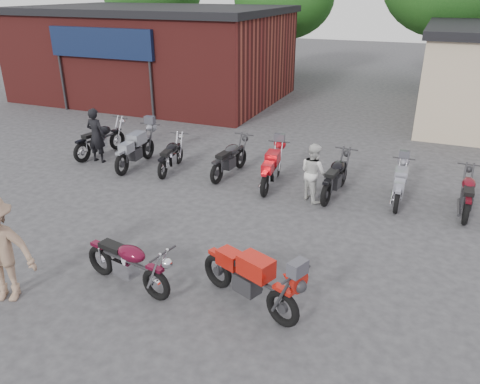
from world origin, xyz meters
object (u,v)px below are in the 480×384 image
at_px(helmet, 122,252).
at_px(row_bike_6, 400,183).
at_px(row_bike_0, 100,138).
at_px(row_bike_7, 467,192).
at_px(sportbike, 250,276).
at_px(person_dark, 96,135).
at_px(row_bike_2, 171,154).
at_px(row_bike_5, 336,175).
at_px(person_light, 313,172).
at_px(vintage_motorcycle, 128,261).
at_px(row_bike_4, 272,167).
at_px(row_bike_3, 230,157).
at_px(row_bike_1, 135,147).

relative_size(helmet, row_bike_6, 0.13).
bearing_deg(row_bike_0, row_bike_7, -81.00).
relative_size(sportbike, person_dark, 1.23).
bearing_deg(row_bike_6, sportbike, 158.81).
bearing_deg(row_bike_2, row_bike_0, 74.13).
bearing_deg(row_bike_5, helmet, 149.41).
bearing_deg(row_bike_0, row_bike_6, -81.14).
distance_m(helmet, person_light, 5.19).
bearing_deg(row_bike_6, vintage_motorcycle, 142.52).
bearing_deg(person_dark, helmet, 132.52).
bearing_deg(person_dark, row_bike_4, -177.84).
bearing_deg(vintage_motorcycle, row_bike_5, 76.14).
height_order(vintage_motorcycle, row_bike_2, vintage_motorcycle).
bearing_deg(row_bike_3, row_bike_5, -89.19).
height_order(row_bike_5, row_bike_6, row_bike_5).
relative_size(row_bike_2, row_bike_4, 0.92).
height_order(sportbike, person_light, person_light).
distance_m(person_dark, row_bike_3, 4.37).
bearing_deg(row_bike_3, row_bike_1, 103.56).
relative_size(helmet, row_bike_0, 0.11).
bearing_deg(row_bike_0, row_bike_5, -82.59).
bearing_deg(sportbike, row_bike_2, 153.35).
xyz_separation_m(row_bike_0, row_bike_5, (7.78, -0.27, -0.02)).
relative_size(sportbike, row_bike_7, 1.13).
xyz_separation_m(row_bike_0, row_bike_1, (1.64, -0.43, 0.01)).
bearing_deg(person_light, row_bike_7, -131.42).
height_order(helmet, row_bike_0, row_bike_0).
relative_size(row_bike_2, row_bike_6, 1.01).
relative_size(sportbike, helmet, 9.26).
distance_m(vintage_motorcycle, row_bike_5, 6.19).
xyz_separation_m(vintage_motorcycle, row_bike_0, (-5.17, 5.89, 0.03)).
relative_size(sportbike, row_bike_4, 1.07).
distance_m(row_bike_2, row_bike_6, 6.56).
distance_m(person_dark, row_bike_4, 5.74).
distance_m(row_bike_0, row_bike_4, 6.02).
xyz_separation_m(vintage_motorcycle, sportbike, (2.26, 0.33, 0.04)).
xyz_separation_m(row_bike_0, row_bike_3, (4.62, -0.01, -0.03)).
distance_m(row_bike_1, row_bike_6, 7.75).
xyz_separation_m(row_bike_2, row_bike_6, (6.55, 0.25, -0.01)).
xyz_separation_m(vintage_motorcycle, row_bike_7, (5.79, 5.81, -0.03)).
distance_m(helmet, person_dark, 6.15).
distance_m(person_dark, row_bike_2, 2.58).
bearing_deg(row_bike_5, person_dark, 96.73).
relative_size(person_light, row_bike_1, 0.71).
distance_m(sportbike, helmet, 3.12).
bearing_deg(row_bike_6, row_bike_2, 90.76).
relative_size(vintage_motorcycle, row_bike_4, 0.99).
bearing_deg(row_bike_0, row_bike_4, -83.70).
height_order(person_dark, person_light, person_dark).
relative_size(helmet, row_bike_2, 0.13).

